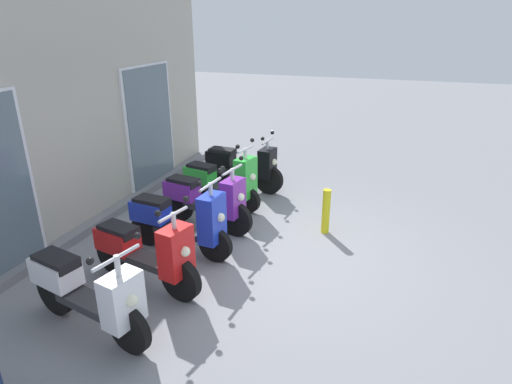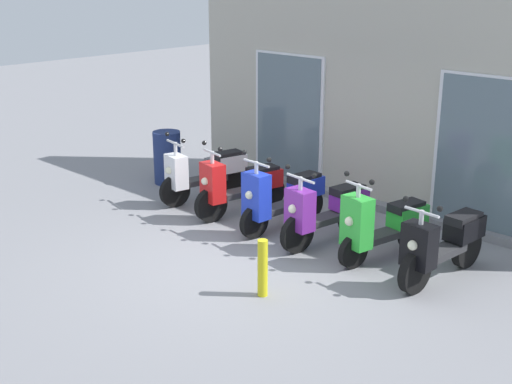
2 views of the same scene
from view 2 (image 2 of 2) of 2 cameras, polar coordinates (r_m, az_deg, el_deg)
ground_plane at (r=9.01m, az=-1.24°, el=-5.79°), size 40.00×40.00×0.00m
storefront_facade at (r=10.88m, az=10.58°, el=7.60°), size 7.62×0.50×3.56m
scooter_white at (r=11.19m, az=-4.29°, el=1.66°), size 0.72×1.64×1.18m
scooter_red at (r=10.49m, az=-1.36°, el=0.49°), size 0.65×1.61×1.21m
scooter_blue at (r=9.92m, az=2.13°, el=-0.41°), size 0.58×1.61×1.24m
scooter_purple at (r=9.44m, az=5.86°, el=-1.56°), size 0.63×1.60×1.18m
scooter_green at (r=9.05m, az=10.49°, el=-2.67°), size 0.63×1.51×1.24m
scooter_black at (r=8.63m, az=15.36°, el=-4.22°), size 0.53×1.64×1.14m
curb_bollard at (r=7.96m, az=0.56°, el=-6.38°), size 0.12×0.12×0.70m
trash_bin at (r=12.21m, az=-7.43°, el=2.89°), size 0.49×0.49×0.94m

